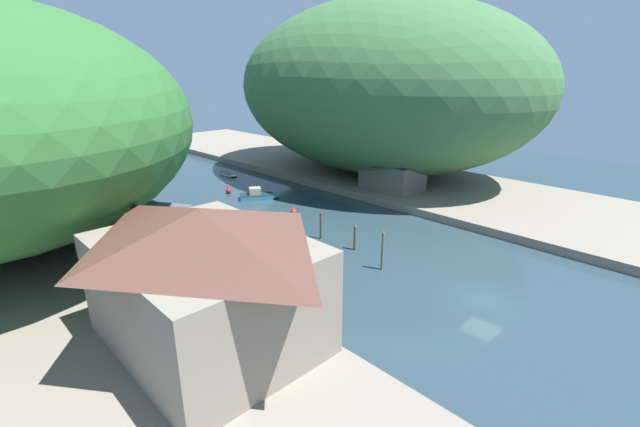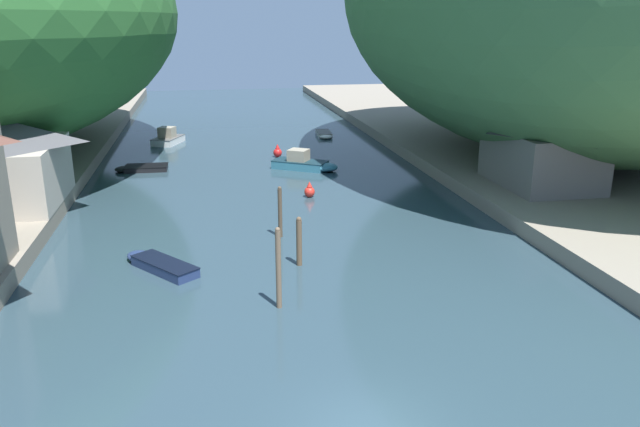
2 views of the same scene
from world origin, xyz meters
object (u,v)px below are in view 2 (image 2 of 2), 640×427
(channel_buoy_near, at_px, (278,152))
(channel_buoy_far, at_px, (310,191))
(boat_near_quay, at_px, (306,163))
(boat_moored_right, at_px, (170,138))
(boat_red_skiff, at_px, (324,134))
(boat_white_cruiser, at_px, (158,263))
(right_bank_cottage, at_px, (543,147))
(boat_far_right_bank, at_px, (140,168))

(channel_buoy_near, bearing_deg, channel_buoy_far, -87.60)
(channel_buoy_far, bearing_deg, boat_near_quay, 82.22)
(boat_moored_right, relative_size, channel_buoy_far, 4.59)
(boat_red_skiff, bearing_deg, boat_white_cruiser, 69.92)
(boat_moored_right, relative_size, boat_white_cruiser, 1.10)
(right_bank_cottage, distance_m, boat_moored_right, 35.37)
(boat_far_right_bank, xyz_separation_m, boat_red_skiff, (17.32, 12.19, 0.02))
(boat_far_right_bank, relative_size, channel_buoy_near, 3.62)
(boat_far_right_bank, distance_m, boat_near_quay, 13.20)
(boat_white_cruiser, bearing_deg, boat_moored_right, 52.98)
(boat_near_quay, height_order, boat_white_cruiser, boat_near_quay)
(right_bank_cottage, bearing_deg, channel_buoy_near, 133.64)
(channel_buoy_near, xyz_separation_m, channel_buoy_far, (0.55, -13.20, -0.03))
(right_bank_cottage, xyz_separation_m, boat_white_cruiser, (-24.37, -7.98, -3.22))
(boat_far_right_bank, bearing_deg, boat_white_cruiser, -171.96)
(right_bank_cottage, distance_m, boat_white_cruiser, 25.85)
(boat_moored_right, xyz_separation_m, boat_white_cruiser, (0.71, -32.74, -0.25))
(boat_red_skiff, relative_size, channel_buoy_far, 3.97)
(channel_buoy_near, bearing_deg, boat_near_quay, -71.90)
(boat_near_quay, bearing_deg, boat_moored_right, -107.99)
(boat_white_cruiser, height_order, channel_buoy_far, channel_buoy_far)
(boat_far_right_bank, relative_size, boat_moored_right, 0.84)
(boat_far_right_bank, xyz_separation_m, channel_buoy_near, (11.38, 3.08, 0.25))
(boat_white_cruiser, bearing_deg, boat_red_skiff, 27.93)
(boat_far_right_bank, bearing_deg, boat_red_skiff, -53.75)
(right_bank_cottage, xyz_separation_m, channel_buoy_far, (-15.02, 3.14, -3.05))
(boat_near_quay, height_order, channel_buoy_near, boat_near_quay)
(boat_far_right_bank, xyz_separation_m, boat_moored_right, (1.87, 11.50, 0.30))
(channel_buoy_near, bearing_deg, boat_red_skiff, 56.88)
(boat_moored_right, distance_m, boat_near_quay, 17.53)
(boat_red_skiff, relative_size, channel_buoy_near, 3.75)
(channel_buoy_near, bearing_deg, boat_white_cruiser, -109.89)
(boat_far_right_bank, distance_m, channel_buoy_far, 15.64)
(boat_white_cruiser, relative_size, boat_red_skiff, 1.05)
(right_bank_cottage, relative_size, boat_moored_right, 1.63)
(boat_near_quay, distance_m, channel_buoy_near, 5.35)
(boat_moored_right, xyz_separation_m, boat_red_skiff, (15.46, 0.69, -0.28))
(boat_moored_right, xyz_separation_m, channel_buoy_near, (9.51, -8.42, -0.05))
(right_bank_cottage, xyz_separation_m, boat_near_quay, (-13.91, 11.25, -2.99))
(channel_buoy_far, bearing_deg, boat_red_skiff, 76.42)
(right_bank_cottage, relative_size, boat_far_right_bank, 1.95)
(right_bank_cottage, distance_m, boat_far_right_bank, 30.22)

